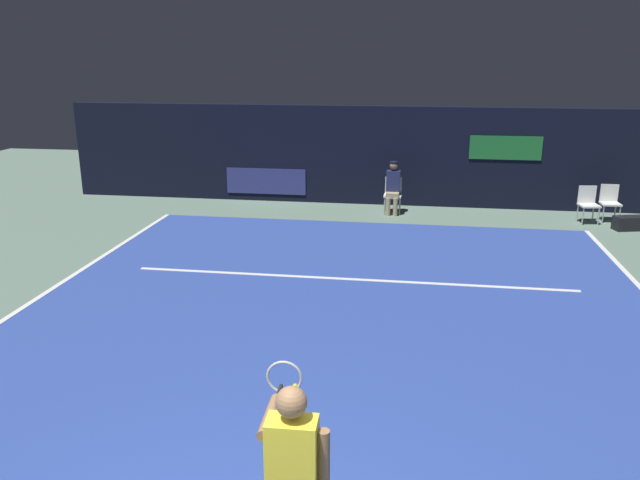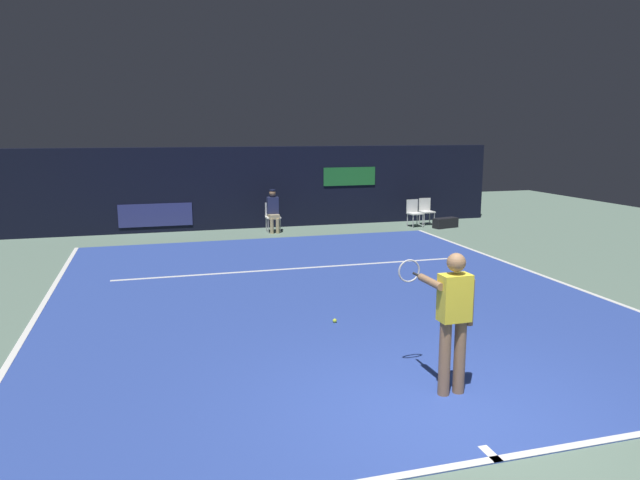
{
  "view_description": "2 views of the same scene",
  "coord_description": "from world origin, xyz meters",
  "px_view_note": "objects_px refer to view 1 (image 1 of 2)",
  "views": [
    {
      "loc": [
        1.04,
        -3.19,
        3.89
      ],
      "look_at": [
        -0.41,
        6.37,
        0.99
      ],
      "focal_mm": 34.93,
      "sensor_mm": 36.0,
      "label": 1
    },
    {
      "loc": [
        -3.06,
        -5.44,
        3.12
      ],
      "look_at": [
        0.37,
        6.4,
        0.81
      ],
      "focal_mm": 33.09,
      "sensor_mm": 36.0,
      "label": 2
    }
  ],
  "objects_px": {
    "courtside_chair_near": "(610,201)",
    "tennis_ball": "(295,386)",
    "tennis_player": "(293,478)",
    "equipment_bag": "(632,223)",
    "line_judge_on_chair": "(393,187)",
    "courtside_chair_far": "(588,202)"
  },
  "relations": [
    {
      "from": "tennis_player",
      "to": "courtside_chair_far",
      "type": "xyz_separation_m",
      "value": [
        4.92,
        11.55,
        -0.49
      ]
    },
    {
      "from": "line_judge_on_chair",
      "to": "equipment_bag",
      "type": "height_order",
      "value": "line_judge_on_chair"
    },
    {
      "from": "line_judge_on_chair",
      "to": "courtside_chair_near",
      "type": "distance_m",
      "value": 5.21
    },
    {
      "from": "courtside_chair_far",
      "to": "tennis_ball",
      "type": "relative_size",
      "value": 12.94
    },
    {
      "from": "tennis_ball",
      "to": "equipment_bag",
      "type": "xyz_separation_m",
      "value": [
        6.34,
        8.17,
        0.11
      ]
    },
    {
      "from": "tennis_player",
      "to": "tennis_ball",
      "type": "distance_m",
      "value": 3.07
    },
    {
      "from": "line_judge_on_chair",
      "to": "equipment_bag",
      "type": "xyz_separation_m",
      "value": [
        5.53,
        -0.73,
        -0.53
      ]
    },
    {
      "from": "line_judge_on_chair",
      "to": "courtside_chair_near",
      "type": "xyz_separation_m",
      "value": [
        5.21,
        0.04,
        -0.18
      ]
    },
    {
      "from": "courtside_chair_near",
      "to": "equipment_bag",
      "type": "bearing_deg",
      "value": -67.18
    },
    {
      "from": "courtside_chair_far",
      "to": "line_judge_on_chair",
      "type": "bearing_deg",
      "value": 177.32
    },
    {
      "from": "courtside_chair_far",
      "to": "courtside_chair_near",
      "type": "bearing_deg",
      "value": 24.47
    },
    {
      "from": "line_judge_on_chair",
      "to": "tennis_ball",
      "type": "relative_size",
      "value": 19.41
    },
    {
      "from": "tennis_ball",
      "to": "equipment_bag",
      "type": "relative_size",
      "value": 0.08
    },
    {
      "from": "courtside_chair_near",
      "to": "tennis_ball",
      "type": "xyz_separation_m",
      "value": [
        -6.02,
        -8.93,
        -0.46
      ]
    },
    {
      "from": "tennis_player",
      "to": "equipment_bag",
      "type": "relative_size",
      "value": 2.06
    },
    {
      "from": "line_judge_on_chair",
      "to": "courtside_chair_far",
      "type": "distance_m",
      "value": 4.66
    },
    {
      "from": "courtside_chair_near",
      "to": "tennis_ball",
      "type": "bearing_deg",
      "value": -123.98
    },
    {
      "from": "line_judge_on_chair",
      "to": "tennis_player",
      "type": "bearing_deg",
      "value": -91.34
    },
    {
      "from": "courtside_chair_near",
      "to": "equipment_bag",
      "type": "xyz_separation_m",
      "value": [
        0.32,
        -0.77,
        -0.34
      ]
    },
    {
      "from": "tennis_ball",
      "to": "tennis_player",
      "type": "bearing_deg",
      "value": -79.37
    },
    {
      "from": "courtside_chair_near",
      "to": "equipment_bag",
      "type": "distance_m",
      "value": 0.9
    },
    {
      "from": "line_judge_on_chair",
      "to": "courtside_chair_far",
      "type": "height_order",
      "value": "line_judge_on_chair"
    }
  ]
}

